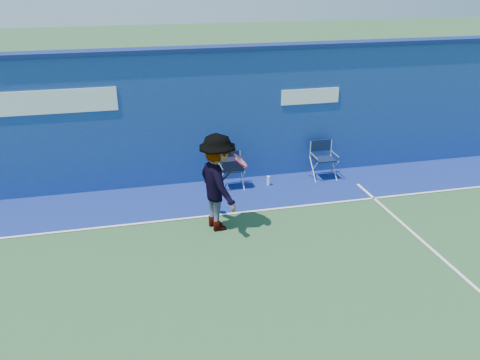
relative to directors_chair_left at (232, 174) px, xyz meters
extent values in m
plane|color=#2A502D|center=(-1.61, -4.50, -0.34)|extent=(80.00, 80.00, 0.00)
cube|color=navy|center=(-1.61, 0.70, 1.16)|extent=(24.00, 0.40, 3.00)
cube|color=navy|center=(-1.61, 0.70, 2.70)|extent=(24.00, 0.50, 0.08)
cube|color=white|center=(-4.61, 0.49, 1.76)|extent=(4.50, 0.02, 0.50)
cube|color=white|center=(1.99, 0.49, 1.56)|extent=(1.40, 0.02, 0.35)
cube|color=navy|center=(-1.61, -0.40, -0.34)|extent=(24.00, 1.80, 0.01)
cube|color=white|center=(-1.61, -1.30, -0.33)|extent=(24.00, 0.06, 0.01)
cube|color=#0E1833|center=(0.00, 0.00, 0.10)|extent=(0.43, 0.36, 0.03)
cube|color=silver|center=(0.00, 0.21, 0.28)|extent=(0.49, 0.02, 0.36)
cube|color=#0E1833|center=(0.00, 0.21, 0.35)|extent=(0.43, 0.02, 0.25)
cube|color=black|center=(0.00, -0.03, 0.24)|extent=(0.49, 0.29, 0.27)
cube|color=#0E1833|center=(2.24, 0.05, 0.14)|extent=(0.47, 0.39, 0.03)
cube|color=silver|center=(2.24, 0.28, 0.33)|extent=(0.53, 0.02, 0.39)
cube|color=#0E1833|center=(2.24, 0.28, 0.41)|extent=(0.47, 0.03, 0.27)
cylinder|color=white|center=(0.85, -0.06, -0.23)|extent=(0.07, 0.07, 0.23)
imported|color=#EA4738|center=(-0.66, -1.79, 0.60)|extent=(0.96, 1.35, 1.89)
torus|color=#B41838|center=(-0.26, -1.91, 1.05)|extent=(0.34, 0.41, 0.28)
cylinder|color=gray|center=(-0.26, -1.91, 1.05)|extent=(0.27, 0.34, 0.22)
cylinder|color=black|center=(-0.50, -1.95, 0.81)|extent=(0.27, 0.07, 0.27)
camera|label=1|loc=(-2.29, -10.38, 4.35)|focal=38.00mm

